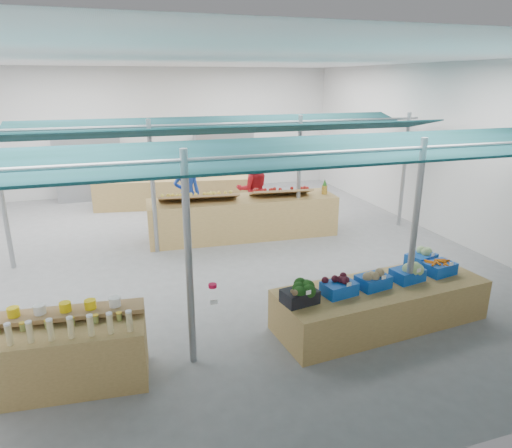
{
  "coord_description": "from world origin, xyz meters",
  "views": [
    {
      "loc": [
        -1.88,
        -9.57,
        3.81
      ],
      "look_at": [
        0.72,
        -1.6,
        1.14
      ],
      "focal_mm": 32.0,
      "sensor_mm": 36.0,
      "label": 1
    }
  ],
  "objects_px": {
    "fruit_counter": "(243,217)",
    "vendor_right": "(253,189)",
    "crate_stack": "(421,300)",
    "veg_counter": "(381,304)",
    "vendor_left": "(187,194)",
    "bottle_shelf": "(73,352)"
  },
  "relations": [
    {
      "from": "fruit_counter",
      "to": "vendor_right",
      "type": "height_order",
      "value": "vendor_right"
    },
    {
      "from": "veg_counter",
      "to": "vendor_left",
      "type": "relative_size",
      "value": 1.86
    },
    {
      "from": "vendor_left",
      "to": "vendor_right",
      "type": "relative_size",
      "value": 1.0
    },
    {
      "from": "vendor_right",
      "to": "vendor_left",
      "type": "bearing_deg",
      "value": 3.46
    },
    {
      "from": "veg_counter",
      "to": "fruit_counter",
      "type": "xyz_separation_m",
      "value": [
        -0.88,
        4.82,
        0.16
      ]
    },
    {
      "from": "veg_counter",
      "to": "crate_stack",
      "type": "xyz_separation_m",
      "value": [
        0.78,
        0.0,
        -0.05
      ]
    },
    {
      "from": "fruit_counter",
      "to": "vendor_right",
      "type": "relative_size",
      "value": 2.5
    },
    {
      "from": "vendor_left",
      "to": "bottle_shelf",
      "type": "bearing_deg",
      "value": 70.4
    },
    {
      "from": "crate_stack",
      "to": "vendor_left",
      "type": "relative_size",
      "value": 0.31
    },
    {
      "from": "vendor_left",
      "to": "crate_stack",
      "type": "bearing_deg",
      "value": 119.24
    },
    {
      "from": "veg_counter",
      "to": "fruit_counter",
      "type": "relative_size",
      "value": 0.75
    },
    {
      "from": "vendor_left",
      "to": "vendor_right",
      "type": "distance_m",
      "value": 1.8
    },
    {
      "from": "fruit_counter",
      "to": "crate_stack",
      "type": "xyz_separation_m",
      "value": [
        1.66,
        -4.82,
        -0.21
      ]
    },
    {
      "from": "veg_counter",
      "to": "vendor_left",
      "type": "bearing_deg",
      "value": 104.35
    },
    {
      "from": "fruit_counter",
      "to": "crate_stack",
      "type": "relative_size",
      "value": 8.0
    },
    {
      "from": "vendor_right",
      "to": "veg_counter",
      "type": "bearing_deg",
      "value": 96.19
    },
    {
      "from": "fruit_counter",
      "to": "vendor_left",
      "type": "distance_m",
      "value": 1.68
    },
    {
      "from": "crate_stack",
      "to": "fruit_counter",
      "type": "bearing_deg",
      "value": 109.0
    },
    {
      "from": "veg_counter",
      "to": "fruit_counter",
      "type": "distance_m",
      "value": 4.91
    },
    {
      "from": "crate_stack",
      "to": "vendor_right",
      "type": "xyz_separation_m",
      "value": [
        -1.06,
        5.92,
        0.64
      ]
    },
    {
      "from": "bottle_shelf",
      "to": "veg_counter",
      "type": "bearing_deg",
      "value": 6.06
    },
    {
      "from": "veg_counter",
      "to": "fruit_counter",
      "type": "bearing_deg",
      "value": 95.35
    }
  ]
}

